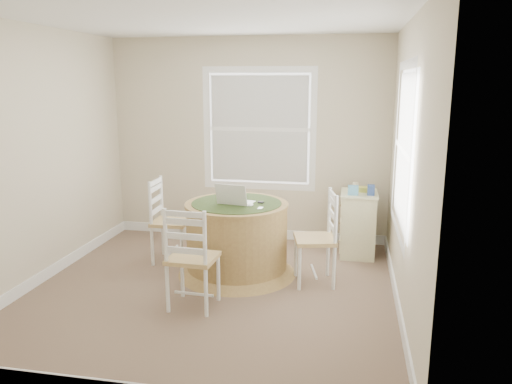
% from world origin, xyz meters
% --- Properties ---
extents(room, '(3.64, 3.64, 2.64)m').
position_xyz_m(room, '(0.17, 0.16, 1.30)').
color(room, '#785F4C').
rests_on(room, ground).
extents(round_table, '(1.28, 1.28, 0.79)m').
position_xyz_m(round_table, '(0.14, 0.51, 0.43)').
color(round_table, '#A48749').
rests_on(round_table, ground).
extents(chair_left, '(0.41, 0.43, 0.95)m').
position_xyz_m(chair_left, '(-0.68, 0.74, 0.47)').
color(chair_left, white).
rests_on(chair_left, ground).
extents(chair_near, '(0.44, 0.42, 0.95)m').
position_xyz_m(chair_near, '(-0.06, -0.37, 0.47)').
color(chair_near, white).
rests_on(chair_near, ground).
extents(chair_right, '(0.48, 0.50, 0.95)m').
position_xyz_m(chair_right, '(0.99, 0.40, 0.47)').
color(chair_right, white).
rests_on(chair_right, ground).
extents(laptop, '(0.39, 0.36, 0.24)m').
position_xyz_m(laptop, '(0.14, 0.48, 0.82)').
color(laptop, white).
rests_on(laptop, round_table).
extents(mouse, '(0.07, 0.10, 0.03)m').
position_xyz_m(mouse, '(0.31, 0.42, 0.80)').
color(mouse, white).
rests_on(mouse, round_table).
extents(phone, '(0.05, 0.09, 0.02)m').
position_xyz_m(phone, '(0.43, 0.32, 0.79)').
color(phone, '#B7BABF').
rests_on(phone, round_table).
extents(keys, '(0.06, 0.05, 0.02)m').
position_xyz_m(keys, '(0.40, 0.54, 0.79)').
color(keys, black).
rests_on(keys, round_table).
extents(corner_chest, '(0.43, 0.58, 0.76)m').
position_xyz_m(corner_chest, '(1.43, 1.38, 0.38)').
color(corner_chest, beige).
rests_on(corner_chest, ground).
extents(tissue_box, '(0.12, 0.12, 0.10)m').
position_xyz_m(tissue_box, '(1.36, 1.27, 0.81)').
color(tissue_box, '#59A0CB').
rests_on(tissue_box, corner_chest).
extents(box_yellow, '(0.15, 0.10, 0.06)m').
position_xyz_m(box_yellow, '(1.49, 1.43, 0.79)').
color(box_yellow, gold).
rests_on(box_yellow, corner_chest).
extents(box_blue, '(0.08, 0.08, 0.12)m').
position_xyz_m(box_blue, '(1.56, 1.27, 0.82)').
color(box_blue, '#2E488B').
rests_on(box_blue, corner_chest).
extents(cup_cream, '(0.07, 0.07, 0.09)m').
position_xyz_m(cup_cream, '(1.39, 1.52, 0.81)').
color(cup_cream, beige).
rests_on(cup_cream, corner_chest).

